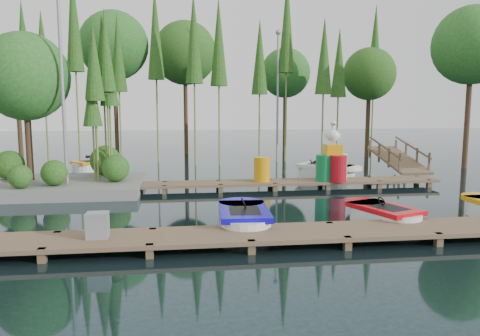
{
  "coord_description": "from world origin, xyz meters",
  "views": [
    {
      "loc": [
        -1.52,
        -14.73,
        3.18
      ],
      "look_at": [
        0.5,
        0.5,
        1.1
      ],
      "focal_mm": 35.0,
      "sensor_mm": 36.0,
      "label": 1
    }
  ],
  "objects": [
    {
      "name": "drum_cluster",
      "position": [
        4.34,
        2.34,
        0.97
      ],
      "size": [
        1.33,
        1.22,
        2.29
      ],
      "color": "#0C6F34",
      "rests_on": "far_dock"
    },
    {
      "name": "boat_yellow_far",
      "position": [
        -5.52,
        8.38,
        0.26
      ],
      "size": [
        2.58,
        2.5,
        1.24
      ],
      "rotation": [
        0.0,
        0.0,
        0.39
      ],
      "color": "white",
      "rests_on": "ground"
    },
    {
      "name": "ramp",
      "position": [
        9.0,
        6.5,
        0.59
      ],
      "size": [
        1.5,
        3.94,
        1.49
      ],
      "color": "brown",
      "rests_on": "ground"
    },
    {
      "name": "tree_screen",
      "position": [
        -2.04,
        10.6,
        6.12
      ],
      "size": [
        34.42,
        18.53,
        10.31
      ],
      "color": "#412C1B",
      "rests_on": "ground"
    },
    {
      "name": "lamp_island",
      "position": [
        -5.5,
        2.5,
        4.26
      ],
      "size": [
        0.3,
        0.3,
        7.25
      ],
      "color": "gray",
      "rests_on": "ground"
    },
    {
      "name": "island",
      "position": [
        -6.3,
        3.29,
        3.18
      ],
      "size": [
        6.2,
        4.2,
        6.75
      ],
      "color": "slate",
      "rests_on": "ground"
    },
    {
      "name": "lamp_rear",
      "position": [
        4.0,
        11.0,
        4.26
      ],
      "size": [
        0.3,
        0.3,
        7.25
      ],
      "color": "gray",
      "rests_on": "ground"
    },
    {
      "name": "boat_blue",
      "position": [
        0.11,
        -3.21,
        0.26
      ],
      "size": [
        1.39,
        2.79,
        0.92
      ],
      "rotation": [
        0.0,
        0.0,
        -0.06
      ],
      "color": "white",
      "rests_on": "ground"
    },
    {
      "name": "yellow_barrel",
      "position": [
        1.6,
        2.5,
        0.76
      ],
      "size": [
        0.62,
        0.62,
        0.93
      ],
      "primitive_type": "cylinder",
      "color": "orange",
      "rests_on": "far_dock"
    },
    {
      "name": "ground_plane",
      "position": [
        0.0,
        0.0,
        0.0
      ],
      "size": [
        90.0,
        90.0,
        0.0
      ],
      "primitive_type": "plane",
      "color": "#1D3137"
    },
    {
      "name": "boat_red",
      "position": [
        3.88,
        -3.13,
        0.23
      ],
      "size": [
        1.87,
        2.64,
        0.81
      ],
      "rotation": [
        0.0,
        0.0,
        0.36
      ],
      "color": "white",
      "rests_on": "ground"
    },
    {
      "name": "far_dock",
      "position": [
        1.0,
        2.5,
        0.23
      ],
      "size": [
        15.0,
        1.2,
        0.5
      ],
      "color": "brown",
      "rests_on": "ground"
    },
    {
      "name": "utility_cabinet",
      "position": [
        -3.29,
        -4.5,
        0.58
      ],
      "size": [
        0.46,
        0.39,
        0.57
      ],
      "primitive_type": "cube",
      "color": "gray",
      "rests_on": "near_dock"
    },
    {
      "name": "seagull_post",
      "position": [
        4.11,
        2.5,
        0.81
      ],
      "size": [
        0.47,
        0.26,
        0.76
      ],
      "color": "gray",
      "rests_on": "far_dock"
    },
    {
      "name": "boat_white_far",
      "position": [
        4.85,
        4.66,
        0.31
      ],
      "size": [
        3.0,
        2.96,
        1.37
      ],
      "rotation": [
        0.0,
        0.0,
        -0.07
      ],
      "color": "white",
      "rests_on": "ground"
    },
    {
      "name": "near_dock",
      "position": [
        0.0,
        -4.5,
        0.23
      ],
      "size": [
        18.0,
        1.5,
        0.5
      ],
      "color": "brown",
      "rests_on": "ground"
    }
  ]
}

